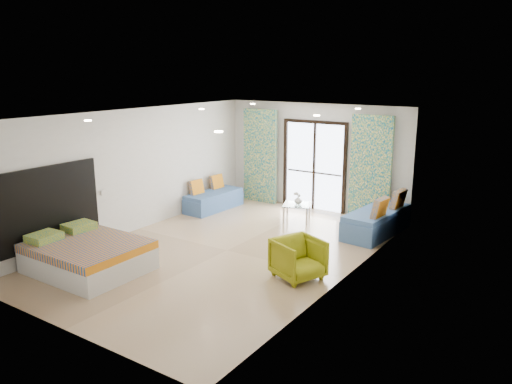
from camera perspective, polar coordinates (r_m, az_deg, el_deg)
The scene contains 24 objects.
floor at distance 10.03m, azimuth -3.33°, elevation -6.68°, with size 5.00×7.50×0.01m, color #A18260, non-canonical shape.
ceiling at distance 9.43m, azimuth -3.56°, elevation 8.87°, with size 5.00×7.50×0.01m, color silver, non-canonical shape.
wall_back at distance 12.77m, azimuth 6.76°, elevation 4.00°, with size 5.00×0.01×2.70m, color silver, non-canonical shape.
wall_front at distance 7.13m, azimuth -21.95°, elevation -4.85°, with size 5.00×0.01×2.70m, color silver, non-canonical shape.
wall_left at distance 11.30m, azimuth -13.62°, elevation 2.41°, with size 0.01×7.50×2.70m, color silver, non-canonical shape.
wall_right at distance 8.42m, azimuth 10.29°, elevation -1.28°, with size 0.01×7.50×2.70m, color silver, non-canonical shape.
balcony_door at distance 12.76m, azimuth 6.69°, elevation 3.58°, with size 1.76×0.08×2.28m.
balcony_rail at distance 12.83m, azimuth 6.67°, elevation 2.23°, with size 1.52×0.03×0.04m, color #595451.
curtain_left at distance 13.40m, azimuth 0.48°, elevation 4.12°, with size 1.00×0.10×2.50m, color white.
curtain_right at distance 12.02m, azimuth 12.95°, elevation 2.63°, with size 1.00×0.10×2.50m, color white.
downlight_a at distance 9.00m, azimuth -18.66°, elevation 7.75°, with size 0.12×0.12×0.02m, color #FFE0B2.
downlight_b at distance 7.01m, azimuth -4.30°, elevation 6.89°, with size 0.12×0.12×0.02m, color #FFE0B2.
downlight_c at distance 11.08m, azimuth -6.24°, elevation 9.40°, with size 0.12×0.12×0.02m, color #FFE0B2.
downlight_d at distance 9.54m, azimuth 6.95°, elevation 8.67°, with size 0.12×0.12×0.02m, color #FFE0B2.
downlight_e at distance 12.68m, azimuth -0.37°, elevation 10.03°, with size 0.12×0.12×0.02m, color #FFE0B2.
downlight_f at distance 11.36m, azimuth 11.58°, elevation 9.31°, with size 0.12×0.12×0.02m, color #FFE0B2.
headboard at distance 10.02m, azimuth -22.53°, elevation -1.47°, with size 0.06×2.10×1.50m, color black.
switch_plate at distance 10.74m, azimuth -17.07°, elevation -0.03°, with size 0.02×0.10×0.10m, color silver.
bed at distance 9.47m, azimuth -18.73°, elevation -6.88°, with size 1.95×1.59×0.67m.
daybed_left at distance 12.88m, azimuth -4.90°, elevation -0.86°, with size 0.73×1.69×0.82m.
daybed_right at distance 11.21m, azimuth 13.70°, elevation -3.23°, with size 0.95×2.01×0.96m.
coffee_table at distance 11.86m, azimuth 4.70°, elevation -1.59°, with size 0.80×0.80×0.72m.
vase at distance 11.86m, azimuth 4.86°, elevation -0.90°, with size 0.19×0.20×0.19m, color white.
armchair at distance 8.65m, azimuth 4.86°, elevation -7.38°, with size 0.75×0.70×0.77m, color #949713.
Camera 1 is at (5.68, -7.48, 3.51)m, focal length 35.00 mm.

